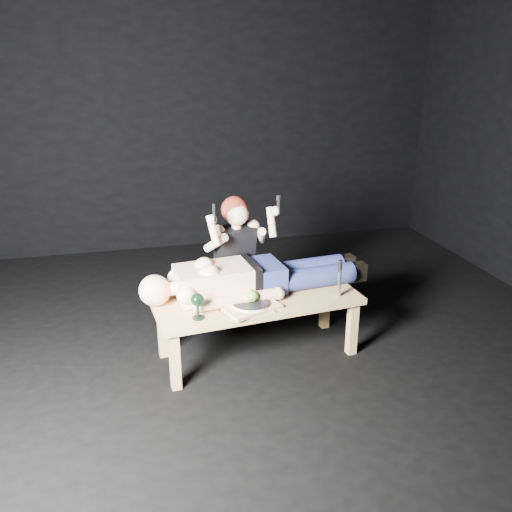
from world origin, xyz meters
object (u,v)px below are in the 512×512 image
object	(u,v)px
serving_tray	(250,306)
goblet	(198,306)
carving_knife	(339,278)
lying_man	(257,273)
kneeling_woman	(231,261)
table	(258,327)

from	to	relation	value
serving_tray	goblet	xyz separation A→B (m)	(-0.36, -0.07, 0.08)
serving_tray	carving_knife	xyz separation A→B (m)	(0.65, 0.03, 0.13)
lying_man	kneeling_woman	bearing A→B (deg)	105.55
table	kneeling_woman	distance (m)	0.58
lying_man	goblet	distance (m)	0.59
lying_man	goblet	world-z (taller)	lying_man
serving_tray	carving_knife	bearing A→B (deg)	2.97
lying_man	carving_knife	size ratio (longest dim) A/B	5.52
kneeling_woman	carving_knife	bearing A→B (deg)	-52.27
table	goblet	world-z (taller)	goblet
kneeling_woman	goblet	world-z (taller)	kneeling_woman
kneeling_woman	serving_tray	size ratio (longest dim) A/B	3.09
table	lying_man	size ratio (longest dim) A/B	0.96
table	lying_man	distance (m)	0.39
table	lying_man	world-z (taller)	lying_man
table	goblet	distance (m)	0.59
goblet	lying_man	bearing A→B (deg)	35.24
lying_man	carving_knife	world-z (taller)	lying_man
kneeling_woman	serving_tray	xyz separation A→B (m)	(0.01, -0.59, -0.10)
table	kneeling_woman	xyz separation A→B (m)	(-0.10, 0.46, 0.34)
lying_man	kneeling_woman	xyz separation A→B (m)	(-0.13, 0.32, -0.02)
table	lying_man	xyz separation A→B (m)	(0.03, 0.14, 0.36)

